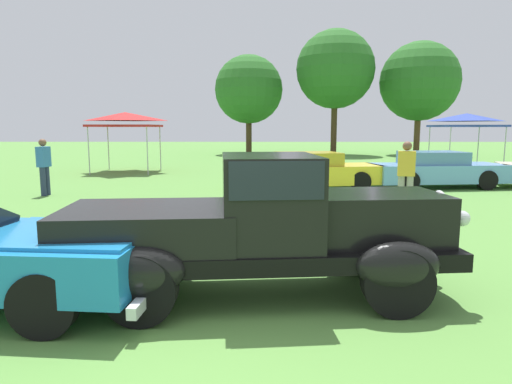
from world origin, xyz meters
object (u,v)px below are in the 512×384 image
Objects in this scene: show_car_yellow at (312,171)px; spectator_near_truck at (44,165)px; show_car_skyblue at (436,170)px; canopy_tent_center_field at (467,119)px; spectator_between_cars at (406,174)px; feature_pickup_truck at (262,225)px; canopy_tent_left_field at (125,119)px.

show_car_yellow is 2.76× the size of spectator_near_truck.
canopy_tent_center_field is at bearing 59.54° from show_car_skyblue.
spectator_between_cars is (-2.44, -4.33, 0.31)m from show_car_skyblue.
feature_pickup_truck is at bearing -122.30° from spectator_between_cars.
feature_pickup_truck is at bearing -68.15° from canopy_tent_left_field.
canopy_tent_left_field is (-6.09, 15.18, 1.55)m from feature_pickup_truck.
spectator_between_cars is 0.60× the size of canopy_tent_center_field.
canopy_tent_center_field is (10.10, 16.93, 1.55)m from feature_pickup_truck.
show_car_yellow is (1.71, 9.37, -0.27)m from feature_pickup_truck.
spectator_near_truck is at bearing -171.36° from show_car_skyblue.
spectator_near_truck is at bearing 166.22° from spectator_between_cars.
spectator_near_truck is 0.60× the size of canopy_tent_center_field.
spectator_near_truck is 0.60× the size of canopy_tent_left_field.
spectator_between_cars is (1.81, -3.81, 0.31)m from show_car_yellow.
spectator_near_truck is 18.86m from canopy_tent_center_field.
canopy_tent_left_field is (-9.60, 9.62, 1.51)m from spectator_between_cars.
show_car_yellow is 8.27m from spectator_near_truck.
feature_pickup_truck is 1.65× the size of canopy_tent_center_field.
feature_pickup_truck is 9.53m from show_car_yellow.
spectator_between_cars is (9.96, -2.44, 0.00)m from spectator_near_truck.
spectator_near_truck reaches higher than show_car_yellow.
spectator_near_truck and spectator_between_cars have the same top height.
canopy_tent_left_field is at bearing 134.96° from spectator_between_cars.
canopy_tent_left_field is at bearing 87.19° from spectator_near_truck.
feature_pickup_truck is 11.55m from show_car_skyblue.
canopy_tent_left_field is at bearing 156.29° from show_car_skyblue.
canopy_tent_left_field reaches higher than show_car_skyblue.
canopy_tent_center_field is (16.19, 1.75, 0.00)m from canopy_tent_left_field.
spectator_between_cars reaches higher than show_car_skyblue.
canopy_tent_center_field reaches higher than show_car_yellow.
feature_pickup_truck is 2.78× the size of spectator_between_cars.
canopy_tent_center_field is (16.54, 8.93, 1.51)m from spectator_near_truck.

